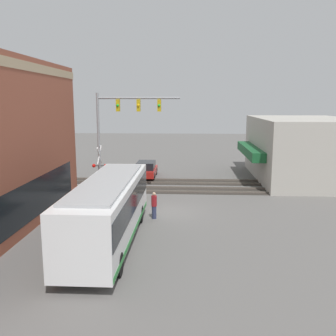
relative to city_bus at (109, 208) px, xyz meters
The scene contains 10 objects.
ground_plane 6.50m from the city_bus, 26.63° to the right, with size 120.00×120.00×0.00m, color #605E5B.
shop_building 22.20m from the city_bus, 40.78° to the right, with size 13.38×9.65×5.63m.
city_bus is the anchor object (origin of this frame).
traffic_signal_gantry 11.03m from the city_bus, ahead, with size 0.42×6.34×7.78m.
crossing_signal 10.08m from the city_bus, 15.81° to the left, with size 1.41×1.18×3.81m.
rail_track_near 12.05m from the city_bus, 13.59° to the right, with size 2.60×60.00×0.15m.
rail_track_far 15.15m from the city_bus, 10.72° to the right, with size 2.60×60.00×0.15m.
parked_car_red 16.75m from the city_bus, ahead, with size 4.30×1.82×1.52m.
pedestrian_at_crossing 10.93m from the city_bus, 12.64° to the left, with size 0.34×0.34×1.82m.
pedestrian_near_bus 4.59m from the city_bus, 25.27° to the right, with size 0.34×0.34×1.67m.
Camera 1 is at (-23.63, -1.20, 7.14)m, focal length 40.00 mm.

